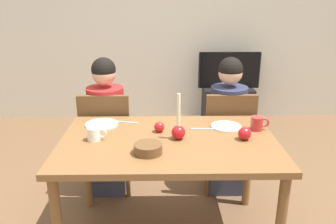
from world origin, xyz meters
TOP-DOWN VIEW (x-y plane):
  - back_wall at (0.00, 2.60)m, footprint 6.40×0.10m
  - dining_table at (0.00, 0.00)m, footprint 1.40×0.90m
  - chair_left at (-0.50, 0.61)m, footprint 0.40×0.40m
  - chair_right at (0.50, 0.61)m, footprint 0.40×0.40m
  - person_left_child at (-0.50, 0.64)m, footprint 0.30×0.30m
  - person_right_child at (0.50, 0.64)m, footprint 0.30×0.30m
  - tv_stand at (0.82, 2.30)m, footprint 0.64×0.40m
  - tv at (0.82, 2.30)m, footprint 0.79×0.05m
  - candle_centerpiece at (0.06, 0.01)m, footprint 0.09×0.09m
  - plate_left at (-0.48, 0.27)m, footprint 0.23×0.23m
  - plate_right at (0.41, 0.21)m, footprint 0.21×0.21m
  - mug_left at (-0.48, -0.00)m, footprint 0.13×0.08m
  - mug_right at (0.61, 0.16)m, footprint 0.13×0.08m
  - fork_left at (-0.31, 0.31)m, footprint 0.18×0.05m
  - fork_right at (0.25, 0.17)m, footprint 0.18×0.02m
  - bowl_walnuts at (-0.12, -0.20)m, footprint 0.17×0.17m
  - apple_near_candle at (-0.06, 0.14)m, footprint 0.07×0.07m
  - apple_by_left_plate at (0.49, -0.01)m, footprint 0.08×0.08m

SIDE VIEW (x-z plane):
  - tv_stand at x=0.82m, z-range 0.00..0.48m
  - chair_left at x=-0.50m, z-range 0.06..0.96m
  - chair_right at x=0.50m, z-range 0.06..0.96m
  - person_left_child at x=-0.50m, z-range -0.02..1.16m
  - person_right_child at x=0.50m, z-range -0.02..1.16m
  - dining_table at x=0.00m, z-range 0.29..1.04m
  - tv at x=0.82m, z-range 0.48..0.94m
  - fork_left at x=-0.31m, z-range 0.75..0.76m
  - fork_right at x=0.25m, z-range 0.75..0.76m
  - plate_left at x=-0.48m, z-range 0.75..0.76m
  - plate_right at x=0.41m, z-range 0.75..0.76m
  - bowl_walnuts at x=-0.12m, z-range 0.75..0.81m
  - apple_near_candle at x=-0.06m, z-range 0.75..0.82m
  - apple_by_left_plate at x=0.49m, z-range 0.75..0.83m
  - mug_left at x=-0.48m, z-range 0.75..0.84m
  - mug_right at x=0.61m, z-range 0.75..0.85m
  - candle_centerpiece at x=0.06m, z-range 0.66..0.97m
  - back_wall at x=0.00m, z-range 0.00..2.60m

